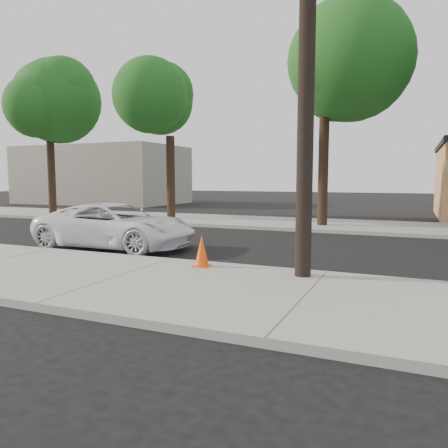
# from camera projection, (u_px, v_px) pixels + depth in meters

# --- Properties ---
(ground) EXTENTS (120.00, 120.00, 0.00)m
(ground) POSITION_uv_depth(u_px,v_px,m) (206.00, 252.00, 13.21)
(ground) COLOR black
(ground) RESTS_ON ground
(near_sidewalk) EXTENTS (90.00, 4.40, 0.15)m
(near_sidewalk) POSITION_uv_depth(u_px,v_px,m) (118.00, 280.00, 9.27)
(near_sidewalk) COLOR gray
(near_sidewalk) RESTS_ON ground
(far_sidewalk) EXTENTS (90.00, 5.00, 0.15)m
(far_sidewalk) POSITION_uv_depth(u_px,v_px,m) (283.00, 223.00, 20.95)
(far_sidewalk) COLOR gray
(far_sidewalk) RESTS_ON ground
(curb_near) EXTENTS (90.00, 0.12, 0.16)m
(curb_near) POSITION_uv_depth(u_px,v_px,m) (171.00, 262.00, 11.28)
(curb_near) COLOR #9E9B93
(curb_near) RESTS_ON ground
(building_far) EXTENTS (14.00, 8.00, 5.00)m
(building_far) POSITION_uv_depth(u_px,v_px,m) (102.00, 175.00, 39.11)
(building_far) COLOR gray
(building_far) RESTS_ON ground
(utility_pole) EXTENTS (1.40, 0.34, 9.00)m
(utility_pole) POSITION_uv_depth(u_px,v_px,m) (307.00, 55.00, 8.83)
(utility_pole) COLOR black
(utility_pole) RESTS_ON near_sidewalk
(tree_a) EXTENTS (4.65, 4.50, 9.00)m
(tree_a) POSITION_uv_depth(u_px,v_px,m) (49.00, 103.00, 25.15)
(tree_a) COLOR black
(tree_a) RESTS_ON far_sidewalk
(tree_b) EXTENTS (4.34, 4.20, 8.45)m
(tree_b) POSITION_uv_depth(u_px,v_px,m) (172.00, 101.00, 22.22)
(tree_b) COLOR black
(tree_b) RESTS_ON far_sidewalk
(tree_c) EXTENTS (4.96, 4.80, 9.55)m
(tree_c) POSITION_uv_depth(u_px,v_px,m) (330.00, 68.00, 18.58)
(tree_c) COLOR black
(tree_c) RESTS_ON far_sidewalk
(police_cruiser) EXTENTS (5.24, 2.53, 1.44)m
(police_cruiser) POSITION_uv_depth(u_px,v_px,m) (115.00, 226.00, 13.87)
(police_cruiser) COLOR white
(police_cruiser) RESTS_ON ground
(traffic_cone) EXTENTS (0.41, 0.41, 0.75)m
(traffic_cone) POSITION_uv_depth(u_px,v_px,m) (202.00, 251.00, 10.27)
(traffic_cone) COLOR #F54E0C
(traffic_cone) RESTS_ON near_sidewalk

